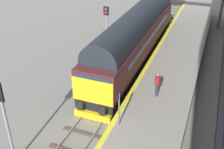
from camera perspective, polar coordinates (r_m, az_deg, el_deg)
ground_plane at (r=20.74m, az=0.74°, el=-2.67°), size 140.00×140.00×0.00m
track_main at (r=20.71m, az=0.74°, el=-2.54°), size 2.50×60.00×0.15m
station_platform at (r=19.71m, az=10.61°, el=-3.37°), size 4.00×44.00×1.01m
diesel_locomotive at (r=23.87m, az=4.97°, el=8.29°), size 2.74×18.28×4.68m
signal_post_near at (r=13.86m, az=-21.36°, el=-7.64°), size 0.44×0.22×4.83m
signal_post_mid at (r=23.42m, az=-1.14°, el=9.42°), size 0.44×0.22×4.92m
platform_number_sign at (r=14.79m, az=1.42°, el=-6.18°), size 0.10×0.44×2.07m
waiting_passenger at (r=17.71m, az=9.35°, el=-1.58°), size 0.46×0.46×1.64m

